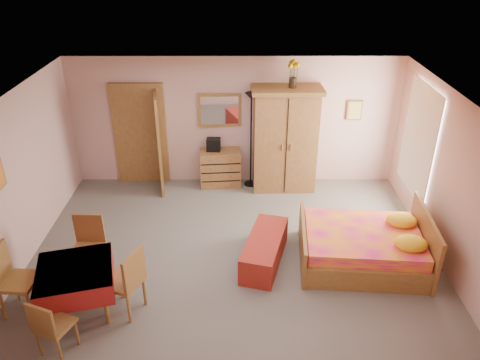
{
  "coord_description": "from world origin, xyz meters",
  "views": [
    {
      "loc": [
        0.1,
        -6.27,
        4.63
      ],
      "look_at": [
        0.1,
        0.3,
        1.15
      ],
      "focal_mm": 35.0,
      "sensor_mm": 36.0,
      "label": 1
    }
  ],
  "objects_px": {
    "wardrobe": "(285,140)",
    "dining_table": "(78,289)",
    "stereo": "(214,145)",
    "bed": "(363,238)",
    "wall_mirror": "(220,110)",
    "floor_lamp": "(251,141)",
    "bench": "(265,250)",
    "chair_east": "(123,281)",
    "chair_south": "(55,324)",
    "chair_west": "(18,281)",
    "chest_of_drawers": "(220,168)",
    "chair_north": "(87,250)",
    "sunflower_vase": "(293,74)"
  },
  "relations": [
    {
      "from": "wardrobe",
      "to": "dining_table",
      "type": "relative_size",
      "value": 2.16
    },
    {
      "from": "stereo",
      "to": "bed",
      "type": "relative_size",
      "value": 0.14
    },
    {
      "from": "wardrobe",
      "to": "bed",
      "type": "relative_size",
      "value": 1.08
    },
    {
      "from": "wall_mirror",
      "to": "bed",
      "type": "relative_size",
      "value": 0.44
    },
    {
      "from": "floor_lamp",
      "to": "bench",
      "type": "height_order",
      "value": "floor_lamp"
    },
    {
      "from": "chair_east",
      "to": "floor_lamp",
      "type": "bearing_deg",
      "value": -2.99
    },
    {
      "from": "wardrobe",
      "to": "bed",
      "type": "xyz_separation_m",
      "value": [
        1.03,
        -2.47,
        -0.6
      ]
    },
    {
      "from": "floor_lamp",
      "to": "bed",
      "type": "xyz_separation_m",
      "value": [
        1.69,
        -2.57,
        -0.53
      ]
    },
    {
      "from": "chair_south",
      "to": "chair_west",
      "type": "bearing_deg",
      "value": 157.47
    },
    {
      "from": "chest_of_drawers",
      "to": "stereo",
      "type": "bearing_deg",
      "value": 166.56
    },
    {
      "from": "chair_north",
      "to": "chair_east",
      "type": "xyz_separation_m",
      "value": [
        0.69,
        -0.71,
        0.01
      ]
    },
    {
      "from": "wall_mirror",
      "to": "floor_lamp",
      "type": "relative_size",
      "value": 0.44
    },
    {
      "from": "stereo",
      "to": "bed",
      "type": "height_order",
      "value": "stereo"
    },
    {
      "from": "bench",
      "to": "stereo",
      "type": "bearing_deg",
      "value": 109.42
    },
    {
      "from": "chair_north",
      "to": "chair_east",
      "type": "relative_size",
      "value": 0.98
    },
    {
      "from": "wardrobe",
      "to": "floor_lamp",
      "type": "bearing_deg",
      "value": 170.21
    },
    {
      "from": "chest_of_drawers",
      "to": "stereo",
      "type": "distance_m",
      "value": 0.53
    },
    {
      "from": "chair_south",
      "to": "chair_east",
      "type": "xyz_separation_m",
      "value": [
        0.68,
        0.71,
        0.08
      ]
    },
    {
      "from": "wall_mirror",
      "to": "wardrobe",
      "type": "distance_m",
      "value": 1.41
    },
    {
      "from": "chair_west",
      "to": "chair_east",
      "type": "xyz_separation_m",
      "value": [
        1.4,
        0.01,
        -0.01
      ]
    },
    {
      "from": "wardrobe",
      "to": "bench",
      "type": "height_order",
      "value": "wardrobe"
    },
    {
      "from": "wall_mirror",
      "to": "chair_west",
      "type": "bearing_deg",
      "value": -126.78
    },
    {
      "from": "stereo",
      "to": "chair_east",
      "type": "distance_m",
      "value": 3.82
    },
    {
      "from": "bed",
      "to": "dining_table",
      "type": "relative_size",
      "value": 2.0
    },
    {
      "from": "wardrobe",
      "to": "dining_table",
      "type": "height_order",
      "value": "wardrobe"
    },
    {
      "from": "wardrobe",
      "to": "chair_north",
      "type": "distance_m",
      "value": 4.27
    },
    {
      "from": "chest_of_drawers",
      "to": "chair_north",
      "type": "bearing_deg",
      "value": -127.35
    },
    {
      "from": "bench",
      "to": "dining_table",
      "type": "height_order",
      "value": "dining_table"
    },
    {
      "from": "wall_mirror",
      "to": "chair_north",
      "type": "relative_size",
      "value": 0.87
    },
    {
      "from": "bench",
      "to": "chair_west",
      "type": "bearing_deg",
      "value": -162.14
    },
    {
      "from": "wardrobe",
      "to": "dining_table",
      "type": "xyz_separation_m",
      "value": [
        -3.07,
        -3.55,
        -0.69
      ]
    },
    {
      "from": "wardrobe",
      "to": "chair_east",
      "type": "xyz_separation_m",
      "value": [
        -2.45,
        -3.55,
        -0.55
      ]
    },
    {
      "from": "wardrobe",
      "to": "chair_west",
      "type": "xyz_separation_m",
      "value": [
        -3.85,
        -3.56,
        -0.53
      ]
    },
    {
      "from": "stereo",
      "to": "chair_north",
      "type": "bearing_deg",
      "value": -120.46
    },
    {
      "from": "stereo",
      "to": "chair_east",
      "type": "relative_size",
      "value": 0.27
    },
    {
      "from": "chest_of_drawers",
      "to": "bench",
      "type": "bearing_deg",
      "value": -77.92
    },
    {
      "from": "floor_lamp",
      "to": "chair_west",
      "type": "height_order",
      "value": "floor_lamp"
    },
    {
      "from": "chest_of_drawers",
      "to": "chair_west",
      "type": "xyz_separation_m",
      "value": [
        -2.57,
        -3.64,
        0.13
      ]
    },
    {
      "from": "sunflower_vase",
      "to": "dining_table",
      "type": "height_order",
      "value": "sunflower_vase"
    },
    {
      "from": "wall_mirror",
      "to": "dining_table",
      "type": "distance_m",
      "value": 4.41
    },
    {
      "from": "stereo",
      "to": "chair_west",
      "type": "distance_m",
      "value": 4.42
    },
    {
      "from": "floor_lamp",
      "to": "chair_north",
      "type": "height_order",
      "value": "floor_lamp"
    },
    {
      "from": "chest_of_drawers",
      "to": "chair_west",
      "type": "distance_m",
      "value": 4.46
    },
    {
      "from": "sunflower_vase",
      "to": "wardrobe",
      "type": "bearing_deg",
      "value": -178.48
    },
    {
      "from": "bench",
      "to": "wall_mirror",
      "type": "bearing_deg",
      "value": 105.78
    },
    {
      "from": "wall_mirror",
      "to": "dining_table",
      "type": "xyz_separation_m",
      "value": [
        -1.79,
        -3.85,
        -1.19
      ]
    },
    {
      "from": "bed",
      "to": "chair_east",
      "type": "bearing_deg",
      "value": -158.2
    },
    {
      "from": "sunflower_vase",
      "to": "stereo",
      "type": "bearing_deg",
      "value": 176.09
    },
    {
      "from": "chair_west",
      "to": "floor_lamp",
      "type": "bearing_deg",
      "value": 143.79
    },
    {
      "from": "dining_table",
      "to": "chair_east",
      "type": "xyz_separation_m",
      "value": [
        0.62,
        0.0,
        0.15
      ]
    }
  ]
}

